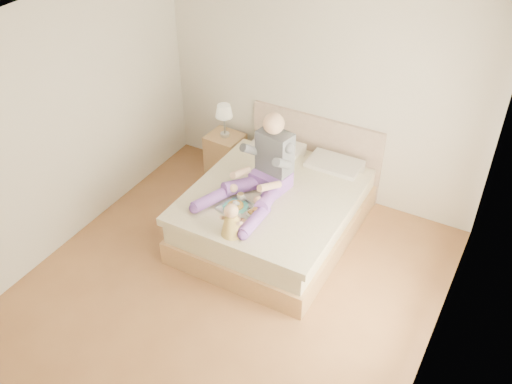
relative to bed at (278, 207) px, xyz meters
The scene contains 7 objects.
room 1.61m from the bed, 85.70° to the right, with size 4.02×4.22×2.71m.
bed is the anchor object (origin of this frame).
nightstand 1.36m from the bed, 147.81° to the left, with size 0.46×0.42×0.54m.
lamp 1.47m from the bed, 147.71° to the left, with size 0.21×0.21×0.44m.
adult 0.60m from the bed, 119.27° to the right, with size 0.79×1.17×0.93m.
tray 0.69m from the bed, 102.90° to the right, with size 0.52×0.46×0.12m.
baby 1.03m from the bed, 92.63° to the right, with size 0.24×0.32×0.36m.
Camera 1 is at (2.25, -3.51, 4.33)m, focal length 40.00 mm.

